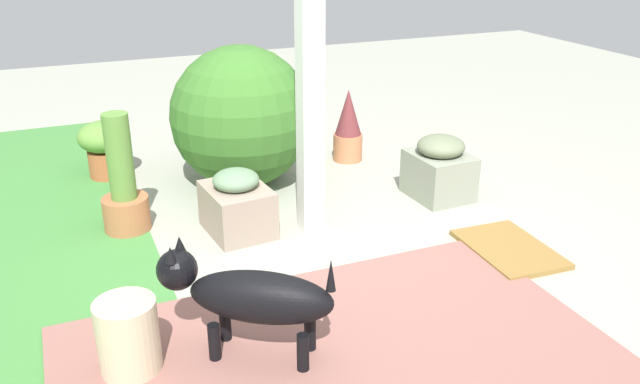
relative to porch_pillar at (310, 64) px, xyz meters
The scene contains 12 objects.
ground_plane 1.08m from the porch_pillar, 168.14° to the right, with size 12.00×12.00×0.00m, color #9D9F8F.
brick_path 1.79m from the porch_pillar, 165.45° to the left, with size 1.80×2.40×0.02m, color #905E54.
porch_pillar is the anchor object (origin of this frame).
stone_planter_nearest 1.30m from the porch_pillar, 82.54° to the right, with size 0.44×0.38×0.44m.
stone_planter_mid 0.96m from the porch_pillar, 72.89° to the left, with size 0.48×0.39×0.41m.
round_shrub 1.05m from the porch_pillar, 10.30° to the left, with size 0.99×0.99×0.99m, color #366A26.
terracotta_pot_broad 1.92m from the porch_pillar, 37.04° to the left, with size 0.38×0.38×0.42m.
terracotta_pot_spiky 1.48m from the porch_pillar, 35.18° to the right, with size 0.23×0.23×0.57m.
terracotta_pot_tall 1.36m from the porch_pillar, 67.79° to the left, with size 0.28×0.28×0.74m.
dog 1.49m from the porch_pillar, 146.37° to the left, with size 0.56×0.72×0.53m.
ceramic_urn 1.79m from the porch_pillar, 129.08° to the left, with size 0.26×0.26×0.34m, color #C7B894.
doormat 1.56m from the porch_pillar, 127.33° to the right, with size 0.62×0.42×0.03m, color olive.
Camera 1 is at (-3.10, 1.44, 1.80)m, focal length 37.04 mm.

